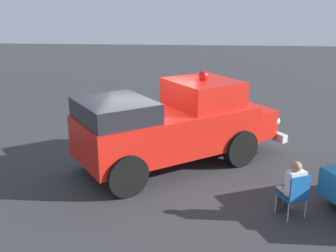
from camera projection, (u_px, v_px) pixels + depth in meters
ground_plane at (150, 165)px, 11.44m from camera, size 60.00×60.00×0.00m
vintage_fire_truck at (175, 124)px, 11.12m from camera, size 6.10×5.24×2.59m
lawn_chair_near_truck at (296, 193)px, 8.50m from camera, size 0.65×0.66×1.02m
spectator_seated at (292, 186)px, 8.59m from camera, size 0.56×0.64×1.29m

